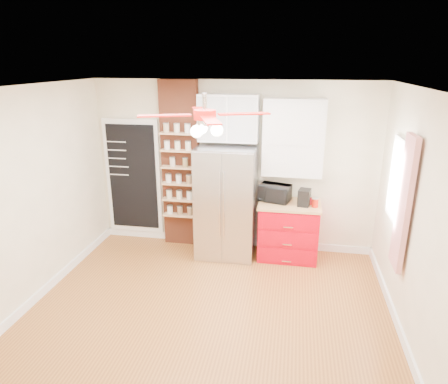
% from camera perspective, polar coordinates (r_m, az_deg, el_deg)
% --- Properties ---
extents(floor, '(4.50, 4.50, 0.00)m').
position_cam_1_polar(floor, '(5.16, -2.33, -16.85)').
color(floor, '#9C6027').
rests_on(floor, ground).
extents(ceiling, '(4.50, 4.50, 0.00)m').
position_cam_1_polar(ceiling, '(4.23, -2.82, 14.61)').
color(ceiling, white).
rests_on(ceiling, wall_back).
extents(wall_back, '(4.50, 0.02, 2.70)m').
position_cam_1_polar(wall_back, '(6.40, 1.36, 3.63)').
color(wall_back, '#F1E6C2').
rests_on(wall_back, floor).
extents(wall_front, '(4.50, 0.02, 2.70)m').
position_cam_1_polar(wall_front, '(2.83, -11.82, -17.17)').
color(wall_front, '#F1E6C2').
rests_on(wall_front, floor).
extents(wall_left, '(0.02, 4.00, 2.70)m').
position_cam_1_polar(wall_left, '(5.45, -26.30, -0.95)').
color(wall_left, '#F1E6C2').
rests_on(wall_left, floor).
extents(wall_right, '(0.02, 4.00, 2.70)m').
position_cam_1_polar(wall_right, '(4.61, 25.96, -4.22)').
color(wall_right, '#F1E6C2').
rests_on(wall_right, floor).
extents(chalkboard, '(0.95, 0.05, 1.95)m').
position_cam_1_polar(chalkboard, '(6.89, -12.84, 2.09)').
color(chalkboard, white).
rests_on(chalkboard, wall_back).
extents(brick_pillar, '(0.60, 0.16, 2.70)m').
position_cam_1_polar(brick_pillar, '(6.50, -6.19, 3.77)').
color(brick_pillar, brown).
rests_on(brick_pillar, floor).
extents(fridge, '(0.90, 0.70, 1.75)m').
position_cam_1_polar(fridge, '(6.19, 0.34, -1.46)').
color(fridge, '#B0B1B5').
rests_on(fridge, floor).
extents(upper_glass_cabinet, '(0.90, 0.35, 0.70)m').
position_cam_1_polar(upper_glass_cabinet, '(6.08, 0.68, 10.55)').
color(upper_glass_cabinet, white).
rests_on(upper_glass_cabinet, wall_back).
extents(red_cabinet, '(0.94, 0.64, 0.90)m').
position_cam_1_polar(red_cabinet, '(6.32, 9.15, -5.42)').
color(red_cabinet, '#C20013').
rests_on(red_cabinet, floor).
extents(upper_shelf_unit, '(0.90, 0.30, 1.15)m').
position_cam_1_polar(upper_shelf_unit, '(6.06, 9.87, 7.64)').
color(upper_shelf_unit, white).
rests_on(upper_shelf_unit, wall_back).
extents(window, '(0.04, 0.75, 1.05)m').
position_cam_1_polar(window, '(5.37, 23.64, 1.39)').
color(window, white).
rests_on(window, wall_right).
extents(curtain, '(0.06, 0.40, 1.55)m').
position_cam_1_polar(curtain, '(4.88, 24.31, -1.55)').
color(curtain, red).
rests_on(curtain, wall_right).
extents(ceiling_fan, '(1.40, 1.40, 0.44)m').
position_cam_1_polar(ceiling_fan, '(4.26, -2.76, 10.90)').
color(ceiling_fan, silver).
rests_on(ceiling_fan, ceiling).
extents(toaster_oven, '(0.53, 0.42, 0.26)m').
position_cam_1_polar(toaster_oven, '(6.19, 7.24, -0.13)').
color(toaster_oven, black).
rests_on(toaster_oven, red_cabinet).
extents(coffee_maker, '(0.21, 0.24, 0.25)m').
position_cam_1_polar(coffee_maker, '(6.06, 11.40, -0.78)').
color(coffee_maker, black).
rests_on(coffee_maker, red_cabinet).
extents(canister_left, '(0.10, 0.10, 0.13)m').
position_cam_1_polar(canister_left, '(6.05, 12.87, -1.53)').
color(canister_left, '#AD1509').
rests_on(canister_left, red_cabinet).
extents(canister_right, '(0.12, 0.12, 0.12)m').
position_cam_1_polar(canister_right, '(6.15, 12.01, -1.16)').
color(canister_right, '#A30914').
rests_on(canister_right, red_cabinet).
extents(pantry_jar_oats, '(0.11, 0.11, 0.14)m').
position_cam_1_polar(pantry_jar_oats, '(6.37, -7.37, 4.27)').
color(pantry_jar_oats, beige).
rests_on(pantry_jar_oats, brick_pillar).
extents(pantry_jar_beans, '(0.11, 0.11, 0.14)m').
position_cam_1_polar(pantry_jar_beans, '(6.30, -5.55, 4.17)').
color(pantry_jar_beans, olive).
rests_on(pantry_jar_beans, brick_pillar).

